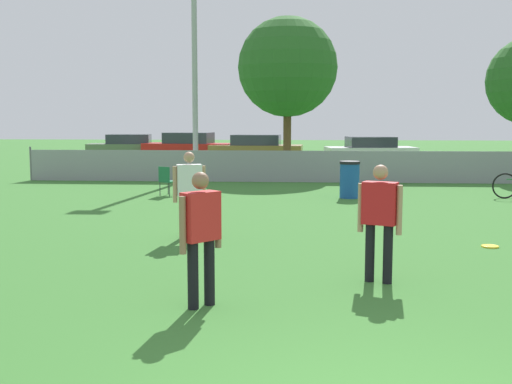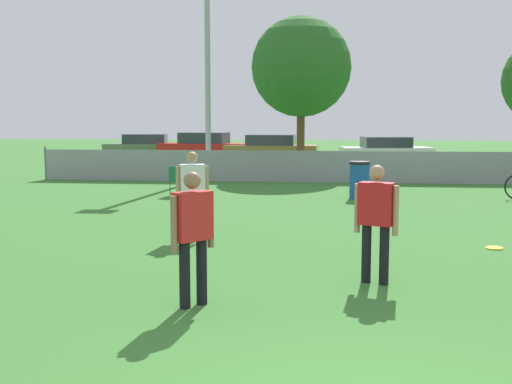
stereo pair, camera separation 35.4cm
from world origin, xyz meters
TOP-DOWN VIEW (x-y plane):
  - fence_backline at (0.00, 18.00)m, footprint 20.96×0.07m
  - light_pole at (-4.70, 19.42)m, footprint 0.90×0.36m
  - tree_near_pole at (-1.34, 21.77)m, footprint 4.00×4.00m
  - player_thrower_red at (0.31, 4.38)m, footprint 0.57×0.38m
  - player_receiver_white at (-2.83, 7.41)m, footprint 0.59×0.35m
  - player_defender_red at (-1.93, 3.07)m, footprint 0.47×0.49m
  - frisbee_disc at (2.55, 6.94)m, footprint 0.30×0.30m
  - folding_chair_sideline at (-4.62, 13.83)m, footprint 0.55×0.55m
  - trash_bin at (0.60, 13.70)m, footprint 0.57×0.57m
  - parked_car_olive at (-9.95, 29.38)m, footprint 4.47×2.16m
  - parked_car_red at (-6.61, 28.72)m, footprint 4.78×2.37m
  - parked_car_tan at (-3.03, 27.76)m, footprint 4.67×1.97m
  - parked_car_white at (2.50, 26.28)m, footprint 4.35×2.41m

SIDE VIEW (x-z plane):
  - frisbee_disc at x=2.55m, z-range 0.00..0.03m
  - folding_chair_sideline at x=-4.62m, z-range 0.06..0.91m
  - trash_bin at x=0.60m, z-range 0.00..1.04m
  - fence_backline at x=0.00m, z-range -0.05..1.16m
  - parked_car_olive at x=-9.95m, z-range -0.02..1.34m
  - parked_car_white at x=2.50m, z-range -0.01..1.34m
  - parked_car_tan at x=-3.03m, z-range -0.02..1.37m
  - parked_car_red at x=-6.61m, z-range -0.04..1.43m
  - player_thrower_red at x=0.31m, z-range 0.13..1.75m
  - player_receiver_white at x=-2.83m, z-range 0.13..1.75m
  - player_defender_red at x=-1.93m, z-range 0.13..1.75m
  - tree_near_pole at x=-1.34m, z-range 1.12..7.38m
  - light_pole at x=-4.70m, z-range 0.76..9.11m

